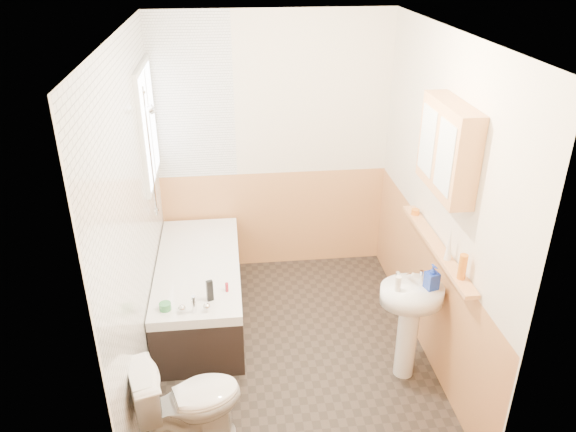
{
  "coord_description": "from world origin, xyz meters",
  "views": [
    {
      "loc": [
        -0.43,
        -3.61,
        3.04
      ],
      "look_at": [
        0.0,
        0.15,
        1.15
      ],
      "focal_mm": 35.0,
      "sensor_mm": 36.0,
      "label": 1
    }
  ],
  "objects_px": {
    "bathtub": "(200,288)",
    "toilet": "(189,402)",
    "pine_shelf": "(436,246)",
    "sink": "(410,313)",
    "medicine_cabinet": "(448,148)"
  },
  "relations": [
    {
      "from": "sink",
      "to": "pine_shelf",
      "type": "distance_m",
      "value": 0.53
    },
    {
      "from": "toilet",
      "to": "pine_shelf",
      "type": "relative_size",
      "value": 0.54
    },
    {
      "from": "bathtub",
      "to": "medicine_cabinet",
      "type": "xyz_separation_m",
      "value": [
        1.74,
        -0.8,
        1.51
      ]
    },
    {
      "from": "sink",
      "to": "medicine_cabinet",
      "type": "relative_size",
      "value": 1.33
    },
    {
      "from": "pine_shelf",
      "to": "sink",
      "type": "bearing_deg",
      "value": -142.78
    },
    {
      "from": "medicine_cabinet",
      "to": "sink",
      "type": "bearing_deg",
      "value": -146.0
    },
    {
      "from": "toilet",
      "to": "bathtub",
      "type": "bearing_deg",
      "value": -18.47
    },
    {
      "from": "pine_shelf",
      "to": "medicine_cabinet",
      "type": "bearing_deg",
      "value": -127.9
    },
    {
      "from": "toilet",
      "to": "pine_shelf",
      "type": "height_order",
      "value": "pine_shelf"
    },
    {
      "from": "toilet",
      "to": "sink",
      "type": "height_order",
      "value": "sink"
    },
    {
      "from": "pine_shelf",
      "to": "bathtub",
      "type": "bearing_deg",
      "value": 156.72
    },
    {
      "from": "toilet",
      "to": "medicine_cabinet",
      "type": "bearing_deg",
      "value": -88.69
    },
    {
      "from": "sink",
      "to": "pine_shelf",
      "type": "relative_size",
      "value": 0.69
    },
    {
      "from": "bathtub",
      "to": "toilet",
      "type": "distance_m",
      "value": 1.39
    },
    {
      "from": "bathtub",
      "to": "pine_shelf",
      "type": "relative_size",
      "value": 1.24
    }
  ]
}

